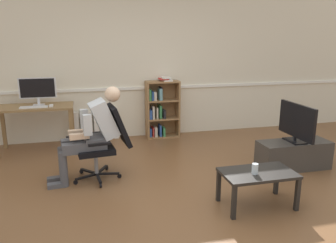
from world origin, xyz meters
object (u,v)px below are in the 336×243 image
Objects in this scene: coffee_table at (258,176)px; person_seated at (92,132)px; imac_monitor at (38,89)px; drinking_glass at (255,169)px; tv_stand at (293,155)px; computer_mouse at (51,106)px; office_chair at (106,140)px; bookshelf at (161,109)px; radiator at (97,125)px; computer_desk at (35,113)px; tv_screen at (297,122)px; keyboard at (34,107)px.

person_seated is at bearing 145.97° from coffee_table.
drinking_glass is at bearing -47.37° from imac_monitor.
computer_mouse is at bearing 154.96° from tv_stand.
bookshelf is at bearing 139.84° from office_chair.
drinking_glass is (1.57, -3.01, 0.19)m from radiator.
bookshelf is at bearing 7.65° from computer_desk.
tv_stand is at bearing 77.24° from person_seated.
imac_monitor is 0.51× the size of bookshelf.
drinking_glass is (2.27, -2.50, -0.31)m from computer_mouse.
drinking_glass is (-0.06, -0.04, 0.11)m from coffee_table.
radiator is 6.95× the size of drinking_glass.
imac_monitor is at bearing 133.78° from coffee_table.
tv_stand is 1.28× the size of coffee_table.
radiator is (0.98, 0.39, -0.37)m from computer_desk.
bookshelf reaches higher than tv_screen.
keyboard is 4.01m from tv_stand.
person_seated is at bearing -64.94° from computer_mouse.
office_chair reaches higher than tv_stand.
bookshelf is (2.15, 0.43, -0.23)m from keyboard.
person_seated is at bearing 173.91° from tv_stand.
tv_stand is at bearing -53.00° from bookshelf.
imac_monitor is 0.76× the size of tv_screen.
tv_screen is (2.79, -0.30, 0.03)m from person_seated.
drinking_glass is at bearing -82.45° from bookshelf.
tv_stand is (3.60, -1.78, -0.82)m from imac_monitor.
imac_monitor is 0.73× the size of radiator.
keyboard is at bearing -168.68° from bookshelf.
coffee_table is (2.60, -2.44, -0.42)m from keyboard.
keyboard reaches higher than tv_stand.
keyboard is 1.21m from radiator.
bookshelf reaches higher than coffee_table.
radiator is 0.81× the size of office_chair.
tv_stand is (2.61, -0.32, -0.33)m from office_chair.
tv_stand is (3.65, -1.56, -0.57)m from keyboard.
tv_stand is at bearing -23.19° from keyboard.
bookshelf is at bearing -4.84° from radiator.
person_seated is (-0.18, -0.02, 0.13)m from office_chair.
radiator is 1.00× the size of coffee_table.
computer_desk is at bearing -154.85° from person_seated.
tv_stand is at bearing 39.73° from coffee_table.
office_chair is at bearing 82.32° from tv_screen.
coffee_table is at bearing -61.19° from radiator.
office_chair reaches higher than drinking_glass.
imac_monitor is 5.81× the size of computer_mouse.
person_seated is (0.60, -1.28, -0.12)m from computer_mouse.
coffee_table is (2.34, -2.46, -0.42)m from computer_mouse.
tv_screen is at bearing 0.73° from tv_stand.
keyboard is 0.41× the size of tv_stand.
person_seated reaches higher than imac_monitor.
drinking_glass is (1.49, -1.23, -0.07)m from office_chair.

